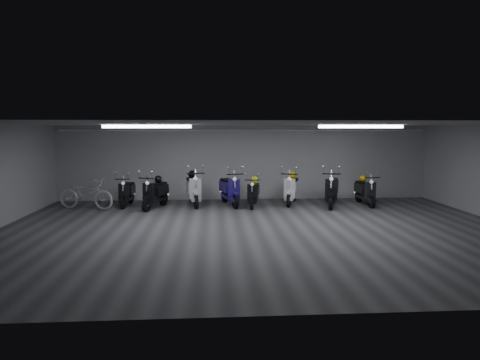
{
  "coord_description": "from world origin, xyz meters",
  "views": [
    {
      "loc": [
        -1.19,
        -10.69,
        2.69
      ],
      "look_at": [
        -0.35,
        2.5,
        1.05
      ],
      "focal_mm": 31.22,
      "sensor_mm": 36.0,
      "label": 1
    }
  ],
  "objects": [
    {
      "name": "back_wall",
      "position": [
        0.0,
        5.0,
        1.4
      ],
      "size": [
        14.0,
        0.01,
        2.8
      ],
      "primitive_type": "cube",
      "color": "#A4A4A6",
      "rests_on": "ground"
    },
    {
      "name": "scooter_4",
      "position": [
        -0.63,
        3.72,
        0.73
      ],
      "size": [
        1.12,
        2.05,
        1.45
      ],
      "primitive_type": null,
      "rotation": [
        0.0,
        0.0,
        0.26
      ],
      "color": "navy",
      "rests_on": "floor"
    },
    {
      "name": "ceiling",
      "position": [
        0.0,
        0.0,
        2.8
      ],
      "size": [
        14.0,
        10.0,
        0.01
      ],
      "primitive_type": "cube",
      "color": "gray",
      "rests_on": "ground"
    },
    {
      "name": "scooter_6",
      "position": [
        1.57,
        3.83,
        0.71
      ],
      "size": [
        1.21,
        2.01,
        1.42
      ],
      "primitive_type": null,
      "rotation": [
        0.0,
        0.0,
        -0.32
      ],
      "color": "white",
      "rests_on": "floor"
    },
    {
      "name": "fluor_strip_left",
      "position": [
        -3.0,
        1.0,
        2.74
      ],
      "size": [
        2.4,
        0.18,
        0.08
      ],
      "primitive_type": "cube",
      "color": "white",
      "rests_on": "ceiling"
    },
    {
      "name": "helmet_2",
      "position": [
        -3.07,
        3.57,
        0.97
      ],
      "size": [
        0.25,
        0.25,
        0.25
      ],
      "primitive_type": "sphere",
      "color": "black",
      "rests_on": "scooter_1"
    },
    {
      "name": "scooter_9",
      "position": [
        4.12,
        3.46,
        0.65
      ],
      "size": [
        0.64,
        1.76,
        1.3
      ],
      "primitive_type": null,
      "rotation": [
        0.0,
        0.0,
        0.03
      ],
      "color": "black",
      "rests_on": "floor"
    },
    {
      "name": "helmet_4",
      "position": [
        -1.95,
        4.06,
        1.07
      ],
      "size": [
        0.29,
        0.29,
        0.29
      ],
      "primitive_type": "sphere",
      "color": "black",
      "rests_on": "scooter_2"
    },
    {
      "name": "scooter_7",
      "position": [
        2.89,
        3.32,
        0.75
      ],
      "size": [
        1.29,
        2.11,
        1.49
      ],
      "primitive_type": null,
      "rotation": [
        0.0,
        0.0,
        -0.33
      ],
      "color": "black",
      "rests_on": "floor"
    },
    {
      "name": "bicycle",
      "position": [
        -5.44,
        3.36,
        0.64
      ],
      "size": [
        2.08,
        1.24,
        1.27
      ],
      "primitive_type": "imported",
      "rotation": [
        0.0,
        0.0,
        1.27
      ],
      "color": "silver",
      "rests_on": "floor"
    },
    {
      "name": "scooter_1",
      "position": [
        -3.16,
        3.33,
        0.68
      ],
      "size": [
        1.18,
        1.92,
        1.36
      ],
      "primitive_type": null,
      "rotation": [
        0.0,
        0.0,
        -0.34
      ],
      "color": "black",
      "rests_on": "floor"
    },
    {
      "name": "helmet_0",
      "position": [
        4.11,
        3.71,
        0.92
      ],
      "size": [
        0.24,
        0.24,
        0.24
      ],
      "primitive_type": "sphere",
      "color": "#D8A00C",
      "rests_on": "scooter_9"
    },
    {
      "name": "scooter_5",
      "position": [
        0.18,
        3.41,
        0.62
      ],
      "size": [
        0.86,
        1.74,
        1.24
      ],
      "primitive_type": null,
      "rotation": [
        0.0,
        0.0,
        -0.19
      ],
      "color": "black",
      "rests_on": "floor"
    },
    {
      "name": "floor",
      "position": [
        0.0,
        0.0,
        -0.01
      ],
      "size": [
        14.0,
        10.0,
        0.01
      ],
      "primitive_type": "cube",
      "color": "#3E3E41",
      "rests_on": "ground"
    },
    {
      "name": "helmet_1",
      "position": [
        1.66,
        4.08,
        1.01
      ],
      "size": [
        0.26,
        0.26,
        0.26
      ],
      "primitive_type": "sphere",
      "color": "yellow",
      "rests_on": "scooter_6"
    },
    {
      "name": "fluor_strip_right",
      "position": [
        3.0,
        1.0,
        2.74
      ],
      "size": [
        2.4,
        0.18,
        0.08
      ],
      "primitive_type": "cube",
      "color": "white",
      "rests_on": "ceiling"
    },
    {
      "name": "helmet_3",
      "position": [
        0.22,
        3.63,
        0.9
      ],
      "size": [
        0.27,
        0.27,
        0.27
      ],
      "primitive_type": "sphere",
      "color": "#DCE70D",
      "rests_on": "scooter_5"
    },
    {
      "name": "conduit",
      "position": [
        0.0,
        4.92,
        2.62
      ],
      "size": [
        13.6,
        0.05,
        0.05
      ],
      "primitive_type": "cylinder",
      "rotation": [
        0.0,
        1.57,
        0.0
      ],
      "color": "white",
      "rests_on": "back_wall"
    },
    {
      "name": "front_wall",
      "position": [
        0.0,
        -5.0,
        1.4
      ],
      "size": [
        14.0,
        0.01,
        2.8
      ],
      "primitive_type": "cube",
      "color": "#A4A4A6",
      "rests_on": "ground"
    },
    {
      "name": "scooter_2",
      "position": [
        -1.9,
        3.79,
        0.75
      ],
      "size": [
        1.01,
        2.09,
        1.49
      ],
      "primitive_type": null,
      "rotation": [
        0.0,
        0.0,
        0.17
      ],
      "color": "silver",
      "rests_on": "floor"
    },
    {
      "name": "scooter_0",
      "position": [
        -4.19,
        3.83,
        0.63
      ],
      "size": [
        0.63,
        1.71,
        1.26
      ],
      "primitive_type": null,
      "rotation": [
        0.0,
        0.0,
        -0.04
      ],
      "color": "black",
      "rests_on": "floor"
    }
  ]
}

